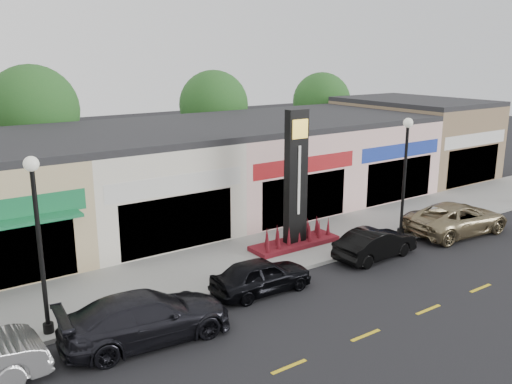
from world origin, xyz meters
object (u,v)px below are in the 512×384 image
car_black_conv (375,244)px  car_gold_suv (457,218)px  car_dark_sedan (147,317)px  lamp_east_near (405,165)px  lamp_west_near (38,229)px  pylon_sign (295,199)px  car_black_sedan (261,275)px

car_black_conv → car_gold_suv: bearing=-92.5°
car_dark_sedan → car_black_conv: 10.69m
lamp_east_near → car_gold_suv: (2.68, -1.10, -2.73)m
lamp_west_near → lamp_east_near: bearing=0.0°
lamp_west_near → car_dark_sedan: size_ratio=1.06×
pylon_sign → car_dark_sedan: (-8.60, -3.59, -1.53)m
lamp_west_near → car_gold_suv: bearing=-3.4°
lamp_east_near → car_dark_sedan: bearing=-172.1°
pylon_sign → car_black_conv: 3.86m
car_dark_sedan → car_black_sedan: car_dark_sedan is taller
car_dark_sedan → car_black_sedan: (4.78, 0.78, -0.10)m
lamp_east_near → pylon_sign: size_ratio=0.91×
lamp_east_near → pylon_sign: 5.42m
lamp_west_near → car_black_sedan: size_ratio=1.44×
lamp_west_near → car_black_sedan: 7.79m
pylon_sign → car_black_sedan: 5.02m
lamp_east_near → car_black_sedan: 9.33m
car_dark_sedan → car_black_conv: size_ratio=1.31×
pylon_sign → car_black_conv: (2.06, -2.83, -1.63)m
lamp_west_near → car_black_sedan: lamp_west_near is taller
lamp_east_near → car_black_conv: lamp_east_near is taller
car_dark_sedan → lamp_east_near: bearing=-77.4°
car_gold_suv → car_dark_sedan: bearing=97.4°
lamp_east_near → car_dark_sedan: 14.00m
lamp_east_near → lamp_west_near: bearing=180.0°
car_black_conv → car_gold_suv: size_ratio=0.73×
lamp_east_near → car_black_conv: size_ratio=1.39×
car_black_sedan → car_gold_suv: (11.51, 0.03, 0.10)m
lamp_west_near → car_gold_suv: lamp_west_near is taller
lamp_west_near → car_black_sedan: bearing=-8.9°
car_dark_sedan → pylon_sign: bearing=-62.7°
lamp_east_near → car_gold_suv: 3.98m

